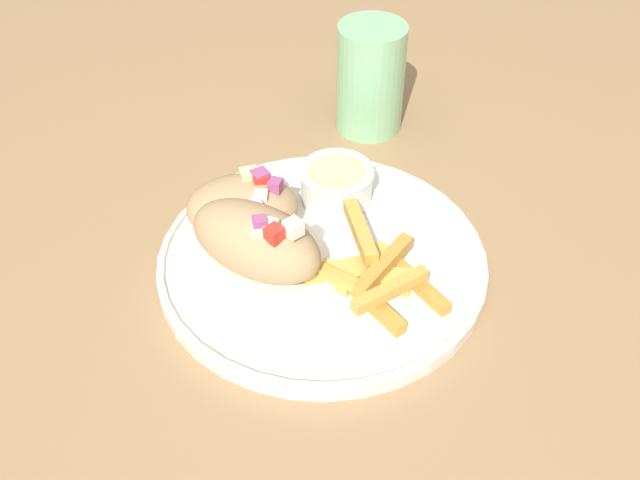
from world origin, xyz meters
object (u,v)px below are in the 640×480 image
at_px(pita_sandwich_near, 256,240).
at_px(water_glass, 370,83).
at_px(fries_pile, 371,272).
at_px(pita_sandwich_far, 243,209).
at_px(sauce_ramekin, 336,182).
at_px(plate, 320,259).

bearing_deg(pita_sandwich_near, water_glass, 98.30).
distance_m(fries_pile, water_glass, 0.27).
height_order(fries_pile, water_glass, water_glass).
bearing_deg(pita_sandwich_far, sauce_ramekin, 26.03).
xyz_separation_m(plate, sauce_ramekin, (0.02, 0.08, 0.02)).
bearing_deg(pita_sandwich_far, water_glass, 54.90).
bearing_deg(water_glass, pita_sandwich_far, -124.24).
xyz_separation_m(sauce_ramekin, water_glass, (0.04, 0.15, 0.02)).
relative_size(plate, pita_sandwich_near, 2.06).
height_order(fries_pile, sauce_ramekin, sauce_ramekin).
relative_size(plate, water_glass, 2.45).
xyz_separation_m(pita_sandwich_far, fries_pile, (0.12, -0.07, -0.01)).
bearing_deg(fries_pile, sauce_ramekin, 102.49).
bearing_deg(sauce_ramekin, pita_sandwich_far, -153.11).
height_order(pita_sandwich_far, water_glass, water_glass).
relative_size(sauce_ramekin, water_glass, 0.60).
bearing_deg(water_glass, fries_pile, -93.58).
relative_size(pita_sandwich_near, fries_pile, 1.02).
relative_size(plate, sauce_ramekin, 4.08).
xyz_separation_m(fries_pile, sauce_ramekin, (-0.03, 0.12, 0.01)).
xyz_separation_m(pita_sandwich_far, sauce_ramekin, (0.09, 0.05, -0.01)).
bearing_deg(sauce_ramekin, fries_pile, -77.51).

